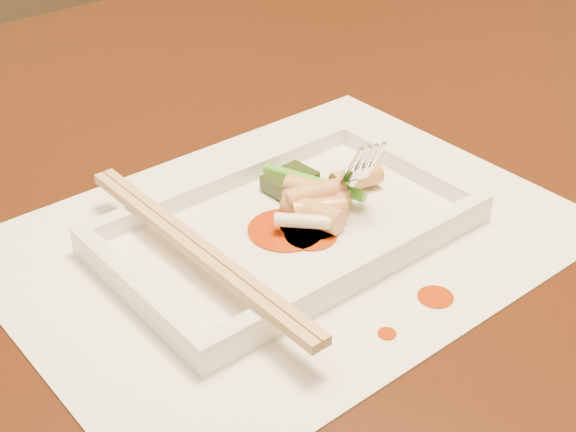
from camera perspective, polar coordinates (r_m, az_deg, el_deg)
table at (r=0.69m, az=-9.86°, el=-6.03°), size 1.40×0.90×0.75m
placemat at (r=0.58m, az=0.00°, el=-1.54°), size 0.40×0.30×0.00m
sauce_splatter_a at (r=0.53m, az=10.44°, el=-5.68°), size 0.02×0.02×0.00m
sauce_splatter_b at (r=0.50m, az=7.05°, el=-8.30°), size 0.01×0.01×0.00m
plate_base at (r=0.58m, az=0.00°, el=-1.16°), size 0.26×0.16×0.01m
plate_rim_far at (r=0.62m, az=-4.34°, el=2.65°), size 0.26×0.01×0.01m
plate_rim_near at (r=0.53m, az=5.13°, el=-3.67°), size 0.26×0.01×0.01m
plate_rim_left at (r=0.52m, az=-10.68°, el=-5.08°), size 0.01×0.14×0.01m
plate_rim_right at (r=0.65m, az=8.51°, el=3.62°), size 0.01×0.14×0.01m
veg_piece at (r=0.62m, az=0.14°, el=2.51°), size 0.04×0.03×0.01m
scallion_white at (r=0.56m, az=1.07°, el=-0.36°), size 0.03×0.04×0.01m
scallion_green at (r=0.61m, az=1.86°, el=2.43°), size 0.04×0.08×0.01m
chopstick_a at (r=0.53m, az=-6.88°, el=-2.43°), size 0.01×0.25×0.01m
chopstick_b at (r=0.53m, az=-6.17°, el=-2.11°), size 0.01×0.25×0.01m
fork at (r=0.59m, az=4.15°, el=8.30°), size 0.09×0.10×0.14m
sauce_blob_0 at (r=0.57m, az=-0.15°, el=-0.99°), size 0.06×0.06×0.00m
sauce_blob_1 at (r=0.58m, az=1.57°, el=-0.53°), size 0.05×0.05×0.00m
sauce_blob_2 at (r=0.57m, az=1.64°, el=-1.37°), size 0.04×0.04×0.00m
rice_cake_0 at (r=0.62m, az=4.89°, el=2.68°), size 0.04×0.03×0.02m
rice_cake_1 at (r=0.57m, az=1.77°, el=0.23°), size 0.03×0.05×0.02m
rice_cake_2 at (r=0.58m, az=1.90°, el=1.57°), size 0.05×0.03×0.02m
rice_cake_3 at (r=0.60m, az=2.08°, el=1.66°), size 0.03×0.05×0.02m
rice_cake_4 at (r=0.58m, az=2.24°, el=0.46°), size 0.04×0.03×0.02m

